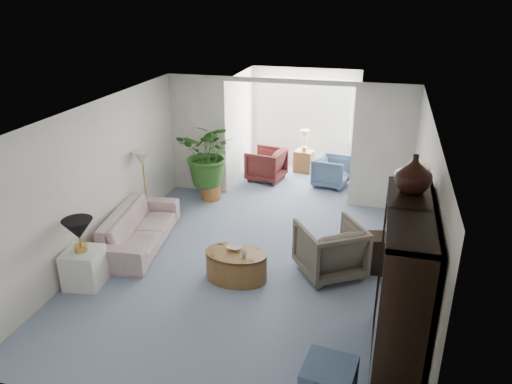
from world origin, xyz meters
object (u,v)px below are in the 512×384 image
(ottoman, at_px, (328,382))
(sunroom_chair_maroon, at_px, (266,165))
(table_lamp, at_px, (78,229))
(entertainment_cabinet, at_px, (401,296))
(side_table_dark, at_px, (377,253))
(end_table, at_px, (84,268))
(sunroom_chair_blue, at_px, (331,171))
(floor_lamp, at_px, (142,158))
(coffee_table, at_px, (236,266))
(wingback_chair, at_px, (330,249))
(framed_picture, at_px, (424,188))
(coffee_bowl, at_px, (235,247))
(plant_pot, at_px, (211,192))
(sunroom_table, at_px, (304,161))
(coffee_cup, at_px, (244,254))
(sofa, at_px, (139,228))
(cabinet_urn, at_px, (414,173))

(ottoman, bearing_deg, sunroom_chair_maroon, 109.57)
(table_lamp, height_order, entertainment_cabinet, entertainment_cabinet)
(table_lamp, relative_size, entertainment_cabinet, 0.21)
(side_table_dark, distance_m, ottoman, 2.87)
(table_lamp, bearing_deg, end_table, 0.00)
(sunroom_chair_maroon, bearing_deg, sunroom_chair_blue, 99.67)
(floor_lamp, bearing_deg, coffee_table, -34.10)
(table_lamp, height_order, wingback_chair, table_lamp)
(framed_picture, height_order, coffee_bowl, framed_picture)
(side_table_dark, height_order, plant_pot, side_table_dark)
(entertainment_cabinet, bearing_deg, wingback_chair, 116.48)
(floor_lamp, height_order, sunroom_chair_blue, floor_lamp)
(end_table, bearing_deg, coffee_bowl, 21.88)
(ottoman, distance_m, sunroom_table, 7.14)
(sunroom_table, bearing_deg, sunroom_chair_maroon, -135.00)
(sunroom_chair_maroon, bearing_deg, side_table_dark, 47.24)
(framed_picture, bearing_deg, sunroom_chair_blue, 111.64)
(coffee_cup, bearing_deg, ottoman, -52.03)
(sofa, height_order, coffee_table, sofa)
(table_lamp, bearing_deg, cabinet_urn, -2.44)
(table_lamp, distance_m, entertainment_cabinet, 4.50)
(sofa, bearing_deg, sunroom_chair_blue, -46.20)
(coffee_bowl, xyz_separation_m, sunroom_table, (0.23, 4.87, -0.22))
(sofa, distance_m, side_table_dark, 3.98)
(entertainment_cabinet, height_order, cabinet_urn, cabinet_urn)
(floor_lamp, xyz_separation_m, entertainment_cabinet, (4.55, -2.93, -0.22))
(end_table, bearing_deg, sunroom_chair_blue, 58.33)
(ottoman, bearing_deg, coffee_bowl, 128.70)
(floor_lamp, bearing_deg, plant_pot, 58.20)
(table_lamp, bearing_deg, coffee_table, 19.04)
(cabinet_urn, bearing_deg, side_table_dark, 98.73)
(entertainment_cabinet, relative_size, sunroom_chair_blue, 2.77)
(coffee_cup, distance_m, ottoman, 2.45)
(end_table, relative_size, coffee_cup, 6.14)
(coffee_bowl, distance_m, wingback_chair, 1.46)
(coffee_cup, distance_m, side_table_dark, 2.12)
(framed_picture, distance_m, sofa, 4.70)
(coffee_cup, xyz_separation_m, sunroom_chair_maroon, (-0.72, 4.32, -0.13))
(entertainment_cabinet, bearing_deg, floor_lamp, 147.16)
(framed_picture, xyz_separation_m, table_lamp, (-4.67, -0.88, -0.78))
(coffee_table, bearing_deg, side_table_dark, 21.79)
(table_lamp, xyz_separation_m, coffee_table, (2.13, 0.73, -0.70))
(entertainment_cabinet, xyz_separation_m, sunroom_table, (-2.14, 6.39, -0.76))
(sofa, distance_m, plant_pot, 2.27)
(table_lamp, relative_size, ottoman, 0.81)
(table_lamp, bearing_deg, ottoman, -18.81)
(ottoman, bearing_deg, entertainment_cabinet, 41.85)
(end_table, xyz_separation_m, ottoman, (3.78, -1.29, -0.07))
(framed_picture, relative_size, entertainment_cabinet, 0.24)
(wingback_chair, bearing_deg, ottoman, 63.74)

